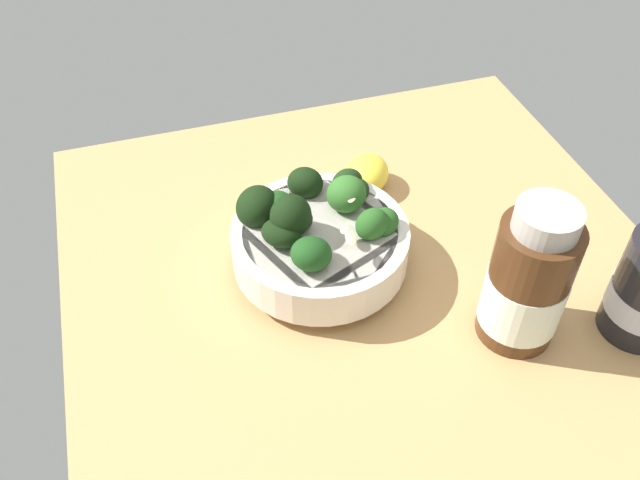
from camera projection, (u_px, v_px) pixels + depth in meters
ground_plane at (368, 283)px, 70.81cm from camera, size 60.95×60.95×3.63cm
bowl_of_broccoli at (318, 237)px, 67.21cm from camera, size 17.69×17.94×10.53cm
lemon_wedge at (367, 174)px, 77.75cm from camera, size 7.47×7.81×3.94cm
bottle_tall at (527, 284)px, 59.68cm from camera, size 7.29×7.29×15.25cm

